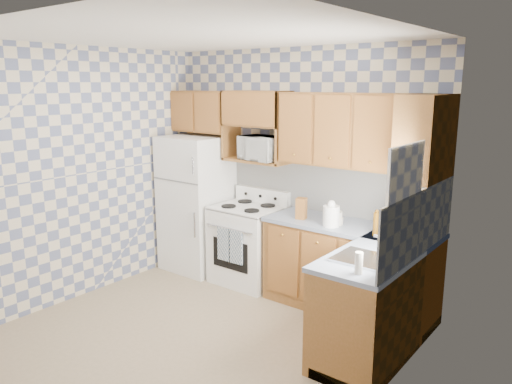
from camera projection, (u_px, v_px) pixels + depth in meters
floor at (203, 334)px, 4.69m from camera, size 3.40×3.40×0.00m
back_wall at (298, 170)px, 5.64m from camera, size 3.40×0.02×2.70m
right_wall at (380, 228)px, 3.39m from camera, size 0.02×3.20×2.70m
backsplash_back at (329, 188)px, 5.42m from camera, size 2.60×0.02×0.56m
backsplash_right at (419, 223)px, 4.04m from camera, size 0.02×1.60×0.56m
refrigerator at (197, 203)px, 6.24m from camera, size 0.75×0.70×1.68m
stove_body at (248, 245)px, 5.86m from camera, size 0.76×0.65×0.90m
cooktop at (248, 208)px, 5.76m from camera, size 0.76×0.65×0.02m
backguard at (263, 195)px, 5.96m from camera, size 0.76×0.08×0.17m
dish_towel_left at (224, 244)px, 5.62m from camera, size 0.18×0.02×0.38m
dish_towel_right at (236, 247)px, 5.52m from camera, size 0.18×0.02×0.38m
base_cabinets_back at (349, 270)px, 5.11m from camera, size 1.75×0.60×0.88m
base_cabinets_right at (381, 301)px, 4.38m from camera, size 0.60×1.60×0.88m
countertop_back at (350, 227)px, 5.01m from camera, size 1.77×0.63×0.04m
countertop_right at (383, 251)px, 4.28m from camera, size 0.63×1.60×0.04m
upper_cabinets_back at (361, 131)px, 4.91m from camera, size 1.75×0.33×0.74m
upper_cabinets_fridge at (204, 112)px, 6.15m from camera, size 0.82×0.33×0.50m
upper_cabinets_right at (426, 137)px, 4.34m from camera, size 0.33×0.70×0.74m
microwave_shelf at (257, 161)px, 5.77m from camera, size 0.80×0.33×0.03m
microwave at (262, 148)px, 5.68m from camera, size 0.53×0.39×0.28m
sink at (366, 260)px, 4.00m from camera, size 0.48×0.40×0.03m
window at (404, 201)px, 3.72m from camera, size 0.02×0.66×0.86m
bottle_0 at (387, 221)px, 4.65m from camera, size 0.06×0.06×0.28m
bottle_1 at (395, 225)px, 4.54m from camera, size 0.06×0.06×0.26m
bottle_2 at (404, 224)px, 4.59m from camera, size 0.06×0.06×0.24m
bottle_3 at (376, 224)px, 4.63m from camera, size 0.06×0.06×0.22m
knife_block at (301, 208)px, 5.21m from camera, size 0.12×0.12×0.22m
electric_kettle at (331, 216)px, 4.94m from camera, size 0.16×0.16×0.21m
food_containers at (334, 217)px, 5.04m from camera, size 0.19×0.19×0.13m
soap_bottle at (359, 263)px, 3.70m from camera, size 0.06×0.06×0.17m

